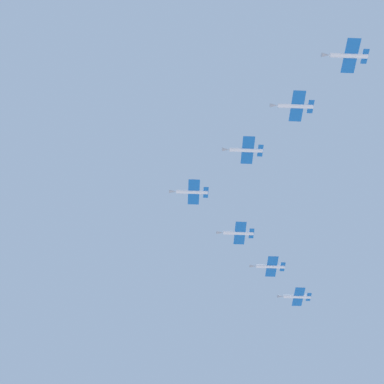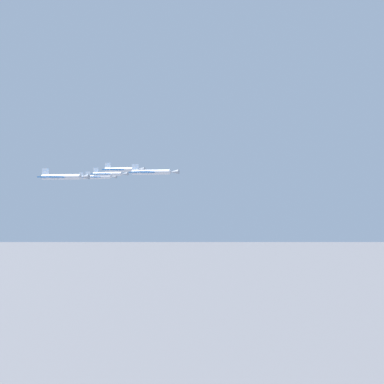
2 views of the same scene
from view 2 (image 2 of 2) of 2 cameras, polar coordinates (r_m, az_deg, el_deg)
jet_lead at (r=119.13m, az=-4.72°, el=2.36°), size 9.81×11.56×2.64m
jet_port_inner at (r=139.15m, az=-8.24°, el=2.64°), size 9.81×11.56×2.64m
jet_starboard_inner at (r=114.52m, az=-15.04°, el=1.73°), size 9.81×11.56×2.64m
jet_port_outer at (r=157.83m, az=-9.84°, el=2.11°), size 9.81×11.56×2.64m
jet_center_rear at (r=176.26m, az=-10.89°, el=1.77°), size 9.81×11.56×2.64m
jet_starboard_trail at (r=194.84m, az=-11.79°, el=1.69°), size 9.81×11.56×2.64m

